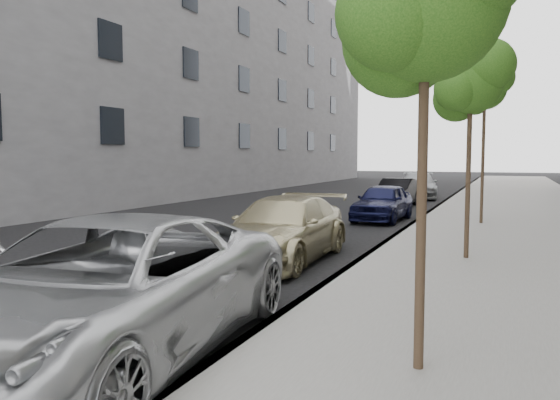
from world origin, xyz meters
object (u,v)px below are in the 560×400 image
Objects in this scene: tree_far at (486,89)px; suv at (282,229)px; tree_near at (429,1)px; tree_mid at (472,82)px; sedan_black at (397,193)px; sedan_blue at (383,202)px; minivan at (105,290)px; sedan_rear at (418,185)px.

tree_far is 9.27m from suv.
tree_far is (-0.00, 13.00, 0.64)m from tree_near.
tree_near is 0.95× the size of suv.
tree_far is (-0.00, 6.50, 0.60)m from tree_mid.
suv is 13.77m from sedan_black.
sedan_blue is at bearing 85.97° from suv.
minivan is (-3.33, -13.74, -3.59)m from tree_far.
minivan is at bearing -87.20° from sedan_blue.
tree_near is 19.77m from sedan_black.
tree_near reaches higher than tree_mid.
sedan_rear reaches higher than suv.
minivan is 6.12m from suv.
tree_far is 14.59m from minivan.
sedan_black is 0.80× the size of sedan_rear.
sedan_black is (-0.15, 13.77, -0.05)m from suv.
suv is 1.24× the size of sedan_blue.
tree_far is 12.79m from sedan_rear.
sedan_blue is at bearing -96.10° from sedan_rear.
suv is (-3.74, -7.63, -3.69)m from tree_far.
sedan_blue is 0.80× the size of sedan_rear.
sedan_rear is (-0.05, 19.28, 0.01)m from suv.
minivan is 1.19× the size of sedan_rear.
suv is at bearing 124.87° from tree_near.
sedan_black is (-3.89, 12.63, -3.14)m from tree_mid.
sedan_black is 5.51m from sedan_rear.
suv is at bearing -87.10° from sedan_black.
tree_far reaches higher than suv.
tree_mid reaches higher than sedan_blue.
sedan_black is (-0.56, 5.55, -0.02)m from sedan_blue.
minivan is at bearing -87.28° from suv.
minivan is at bearing -114.67° from tree_mid.
tree_near is at bearing 7.01° from minivan.
suv is 0.99× the size of sedan_rear.
tree_far reaches higher than tree_near.
sedan_black is at bearing 101.49° from tree_near.
tree_near is 7.22m from suv.
tree_far reaches higher than minivan.
sedan_blue is (-3.33, 7.08, -3.12)m from tree_mid.
tree_near reaches higher than sedan_black.
sedan_rear is (-3.79, 18.14, -3.08)m from tree_mid.
tree_near reaches higher than suv.
sedan_blue is at bearing 84.44° from minivan.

